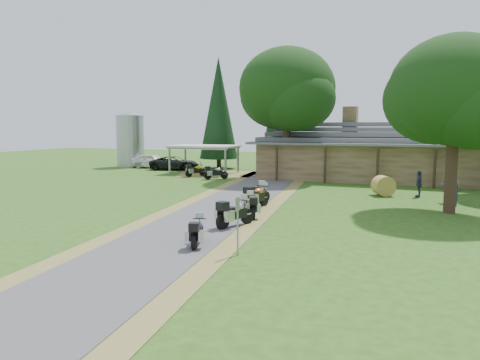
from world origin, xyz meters
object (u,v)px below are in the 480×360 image
at_px(motorcycle_row_d, 257,195).
at_px(motorcycle_carport_a, 196,170).
at_px(silo, 130,139).
at_px(car_dark_suv, 175,160).
at_px(motorcycle_carport_b, 216,172).
at_px(carport, 204,159).
at_px(motorcycle_row_a, 197,231).
at_px(car_white_sedan, 152,159).
at_px(hay_bale, 383,186).
at_px(motorcycle_row_b, 235,211).
at_px(motorcycle_row_c, 251,205).
at_px(lodge, 384,151).
at_px(motorcycle_row_e, 261,193).

bearing_deg(motorcycle_row_d, motorcycle_carport_a, 48.90).
height_order(silo, car_dark_suv, silo).
xyz_separation_m(car_dark_suv, motorcycle_carport_b, (7.59, -6.10, -0.41)).
relative_size(carport, car_dark_suv, 1.13).
bearing_deg(silo, motorcycle_carport_b, -28.55).
bearing_deg(motorcycle_carport_b, carport, 87.34).
xyz_separation_m(carport, car_dark_suv, (-4.44, 2.02, -0.30)).
relative_size(carport, motorcycle_row_d, 2.91).
bearing_deg(motorcycle_carport_b, motorcycle_row_a, -107.01).
bearing_deg(car_white_sedan, car_dark_suv, -112.51).
xyz_separation_m(motorcycle_row_d, hay_bale, (5.98, 7.60, -0.08)).
bearing_deg(car_white_sedan, motorcycle_carport_a, -130.50).
xyz_separation_m(carport, motorcycle_carport_a, (0.56, -2.82, -0.72)).
height_order(motorcycle_row_a, motorcycle_row_b, motorcycle_row_b).
bearing_deg(motorcycle_carport_b, car_white_sedan, 106.58).
distance_m(carport, motorcycle_row_c, 21.95).
relative_size(car_white_sedan, motorcycle_row_c, 3.22).
xyz_separation_m(lodge, motorcycle_row_b, (-4.29, -22.05, -1.75)).
distance_m(motorcycle_row_c, motorcycle_carport_a, 19.29).
height_order(car_white_sedan, motorcycle_carport_a, car_white_sedan).
bearing_deg(hay_bale, motorcycle_row_a, -108.19).
distance_m(carport, motorcycle_row_a, 27.25).
relative_size(silo, car_dark_suv, 1.12).
height_order(carport, car_white_sedan, carport).
height_order(carport, motorcycle_carport_b, carport).
distance_m(motorcycle_row_c, motorcycle_carport_b, 16.81).
xyz_separation_m(silo, motorcycle_carport_b, (14.10, -7.67, -2.42)).
bearing_deg(motorcycle_row_a, motorcycle_carport_b, 5.94).
bearing_deg(motorcycle_row_c, car_dark_suv, 10.67).
bearing_deg(silo, hay_bale, -23.16).
relative_size(lodge, hay_bale, 16.54).
bearing_deg(motorcycle_carport_b, motorcycle_carport_a, 113.69).
bearing_deg(motorcycle_row_e, car_white_sedan, 58.38).
xyz_separation_m(motorcycle_row_a, motorcycle_row_c, (-0.11, 6.01, 0.04)).
bearing_deg(motorcycle_carport_a, motorcycle_row_d, -106.58).
xyz_separation_m(motorcycle_row_b, motorcycle_row_e, (-1.18, 6.69, -0.13)).
bearing_deg(motorcycle_row_a, motorcycle_row_e, -11.09).
relative_size(motorcycle_row_d, motorcycle_carport_b, 1.15).
bearing_deg(car_white_sedan, motorcycle_row_a, -149.76).
relative_size(motorcycle_row_b, motorcycle_carport_a, 1.13).
bearing_deg(silo, motorcycle_row_b, -46.80).
bearing_deg(motorcycle_row_c, lodge, -40.54).
distance_m(motorcycle_row_e, hay_bale, 8.57).
xyz_separation_m(car_dark_suv, hay_bale, (21.66, -10.48, -0.40)).
height_order(motorcycle_row_d, motorcycle_row_e, motorcycle_row_d).
xyz_separation_m(car_white_sedan, car_dark_suv, (3.38, -1.03, 0.07)).
xyz_separation_m(carport, hay_bale, (17.23, -8.46, -0.70)).
distance_m(car_dark_suv, motorcycle_carport_a, 6.97).
xyz_separation_m(car_white_sedan, motorcycle_row_d, (19.06, -19.11, -0.24)).
distance_m(silo, carport, 11.65).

